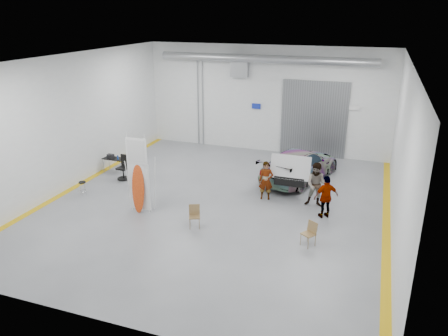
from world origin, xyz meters
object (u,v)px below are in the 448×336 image
(surfboard_display, at_px, (138,181))
(work_table, at_px, (113,158))
(office_chair, at_px, (124,169))
(person_c, at_px, (326,197))
(folding_chair_far, at_px, (308,238))
(shop_stool, at_px, (83,188))
(person_b, at_px, (317,185))
(sedan_car, at_px, (300,165))
(folding_chair_near, at_px, (195,221))
(person_a, at_px, (266,181))

(surfboard_display, relative_size, work_table, 2.87)
(office_chair, bearing_deg, work_table, 148.65)
(person_c, xyz_separation_m, folding_chair_far, (-0.27, -2.46, -0.60))
(shop_stool, bearing_deg, person_b, 13.12)
(surfboard_display, xyz_separation_m, office_chair, (-2.58, 3.02, -0.83))
(person_b, xyz_separation_m, person_c, (0.50, -0.95, -0.07))
(person_b, relative_size, work_table, 1.64)
(sedan_car, height_order, folding_chair_near, sedan_car)
(person_c, relative_size, folding_chair_near, 2.03)
(person_a, distance_m, work_table, 8.18)
(office_chair, bearing_deg, folding_chair_near, -30.32)
(person_c, xyz_separation_m, office_chair, (-9.75, 0.99, -0.36))
(person_a, bearing_deg, surfboard_display, -156.40)
(sedan_car, height_order, surfboard_display, surfboard_display)
(person_a, xyz_separation_m, person_c, (2.67, -0.95, 0.02))
(surfboard_display, distance_m, work_table, 5.27)
(person_c, height_order, folding_chair_far, person_c)
(surfboard_display, xyz_separation_m, folding_chair_far, (6.90, -0.43, -1.07))
(folding_chair_near, bearing_deg, work_table, 122.74)
(shop_stool, distance_m, office_chair, 2.45)
(sedan_car, xyz_separation_m, person_b, (1.21, -2.86, 0.21))
(sedan_car, relative_size, folding_chair_near, 5.95)
(sedan_car, height_order, work_table, sedan_car)
(person_a, xyz_separation_m, office_chair, (-7.08, 0.04, -0.34))
(office_chair, bearing_deg, folding_chair_far, -16.42)
(sedan_car, distance_m, office_chair, 8.52)
(office_chair, bearing_deg, person_a, 3.28)
(person_b, bearing_deg, person_a, 178.32)
(folding_chair_near, bearing_deg, person_a, 38.49)
(person_c, bearing_deg, person_b, -95.98)
(shop_stool, bearing_deg, work_table, 97.30)
(person_a, distance_m, person_c, 2.83)
(person_a, relative_size, person_c, 0.97)
(person_c, bearing_deg, sedan_car, -99.67)
(surfboard_display, xyz_separation_m, shop_stool, (-3.25, 0.67, -1.03))
(folding_chair_far, height_order, shop_stool, folding_chair_far)
(sedan_car, height_order, person_b, person_b)
(person_a, xyz_separation_m, shop_stool, (-7.75, -2.31, -0.54))
(folding_chair_far, bearing_deg, shop_stool, -152.56)
(folding_chair_near, bearing_deg, shop_stool, 145.68)
(person_c, xyz_separation_m, folding_chair_near, (-4.53, -2.52, -0.60))
(folding_chair_far, bearing_deg, person_a, 158.75)
(person_a, relative_size, person_b, 0.90)
(person_c, xyz_separation_m, surfboard_display, (-7.17, -2.03, 0.47))
(folding_chair_near, xyz_separation_m, work_table, (-6.28, 4.24, 0.44))
(folding_chair_far, distance_m, work_table, 11.35)
(surfboard_display, height_order, shop_stool, surfboard_display)
(work_table, bearing_deg, person_c, -9.08)
(person_c, height_order, work_table, person_c)
(folding_chair_near, xyz_separation_m, shop_stool, (-5.88, 1.16, 0.05))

